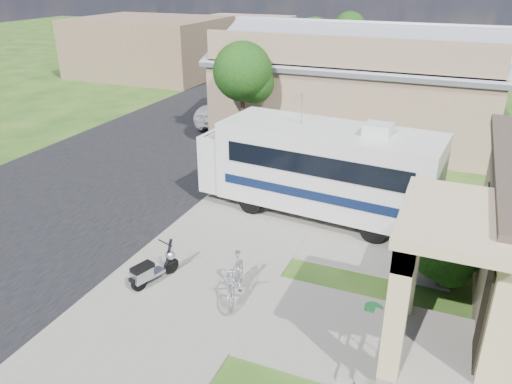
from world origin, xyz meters
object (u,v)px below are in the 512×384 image
at_px(scooter, 152,270).
at_px(pickup_truck, 237,107).
at_px(shrub, 448,242).
at_px(bicycle, 235,280).
at_px(motorhome, 319,166).
at_px(garden_hose, 373,311).
at_px(van, 273,80).

distance_m(scooter, pickup_truck, 14.53).
distance_m(shrub, bicycle, 5.13).
distance_m(motorhome, garden_hose, 5.37).
bearing_deg(scooter, garden_hose, 27.76).
height_order(motorhome, scooter, motorhome).
distance_m(pickup_truck, van, 6.53).
bearing_deg(scooter, bicycle, 23.68).
bearing_deg(van, bicycle, -72.60).
distance_m(bicycle, van, 21.32).
height_order(bicycle, garden_hose, bicycle).
height_order(pickup_truck, van, van).
relative_size(motorhome, bicycle, 4.17).
bearing_deg(van, motorhome, -65.43).
bearing_deg(shrub, van, 122.31).
height_order(shrub, bicycle, shrub).
distance_m(motorhome, pickup_truck, 10.90).
height_order(motorhome, pickup_truck, motorhome).
distance_m(scooter, bicycle, 2.16).
xyz_separation_m(shrub, garden_hose, (-1.35, -1.79, -1.13)).
xyz_separation_m(pickup_truck, van, (-0.53, 6.51, 0.08)).
height_order(motorhome, shrub, motorhome).
relative_size(motorhome, shrub, 3.17).
height_order(bicycle, van, van).
height_order(motorhome, bicycle, motorhome).
xyz_separation_m(van, garden_hose, (9.85, -19.50, -0.78)).
relative_size(pickup_truck, garden_hose, 14.93).
bearing_deg(motorhome, shrub, -28.38).
bearing_deg(bicycle, van, 95.01).
bearing_deg(bicycle, pickup_truck, 100.96).
relative_size(scooter, van, 0.24).
height_order(van, garden_hose, van).
bearing_deg(van, scooter, -78.37).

